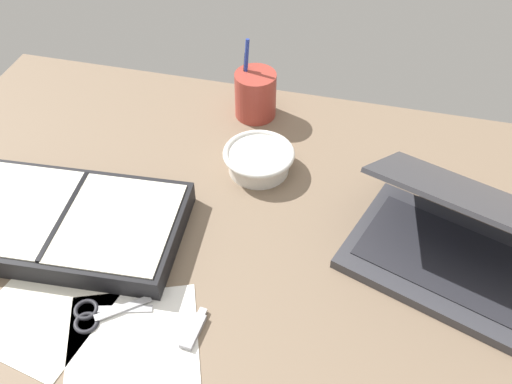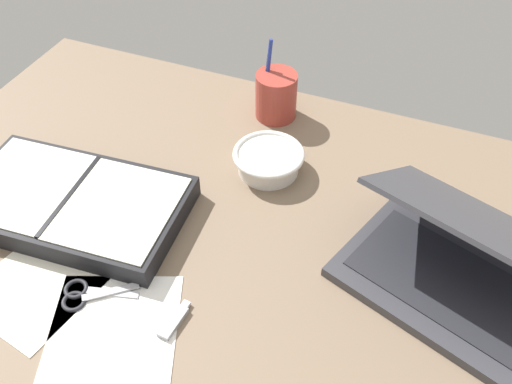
# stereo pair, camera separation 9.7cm
# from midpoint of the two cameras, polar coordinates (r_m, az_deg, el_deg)

# --- Properties ---
(desk_top) EXTENTS (1.40, 1.00, 0.02)m
(desk_top) POSITION_cam_midpoint_polar(r_m,az_deg,el_deg) (0.96, 1.00, -7.52)
(desk_top) COLOR #75604C
(desk_top) RESTS_ON ground
(laptop) EXTENTS (0.40, 0.36, 0.17)m
(laptop) POSITION_cam_midpoint_polar(r_m,az_deg,el_deg) (0.96, 22.30, -6.83)
(laptop) COLOR #38383D
(laptop) RESTS_ON desk_top
(bowl) EXTENTS (0.14, 0.14, 0.05)m
(bowl) POSITION_cam_midpoint_polar(r_m,az_deg,el_deg) (1.09, 3.79, 3.09)
(bowl) COLOR silver
(bowl) RESTS_ON desk_top
(pen_cup) EXTENTS (0.09, 0.09, 0.17)m
(pen_cup) POSITION_cam_midpoint_polar(r_m,az_deg,el_deg) (1.22, 4.31, 9.54)
(pen_cup) COLOR #9E382D
(pen_cup) RESTS_ON desk_top
(planner) EXTENTS (0.41, 0.26, 0.05)m
(planner) POSITION_cam_midpoint_polar(r_m,az_deg,el_deg) (1.05, -15.39, -1.25)
(planner) COLOR black
(planner) RESTS_ON desk_top
(scissors) EXTENTS (0.12, 0.09, 0.01)m
(scissors) POSITION_cam_midpoint_polar(r_m,az_deg,el_deg) (0.94, -14.06, -10.08)
(scissors) COLOR #B7B7BC
(scissors) RESTS_ON desk_top
(paper_sheet_front) EXTENTS (0.27, 0.31, 0.00)m
(paper_sheet_front) POSITION_cam_midpoint_polar(r_m,az_deg,el_deg) (0.88, -11.35, -15.35)
(paper_sheet_front) COLOR white
(paper_sheet_front) RESTS_ON desk_top
(paper_sheet_beside_planner) EXTENTS (0.22, 0.26, 0.00)m
(paper_sheet_beside_planner) POSITION_cam_midpoint_polar(r_m,az_deg,el_deg) (0.98, -17.49, -8.26)
(paper_sheet_beside_planner) COLOR silver
(paper_sheet_beside_planner) RESTS_ON desk_top
(usb_drive) EXTENTS (0.03, 0.07, 0.01)m
(usb_drive) POSITION_cam_midpoint_polar(r_m,az_deg,el_deg) (0.89, -5.07, -12.94)
(usb_drive) COLOR #99999E
(usb_drive) RESTS_ON desk_top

